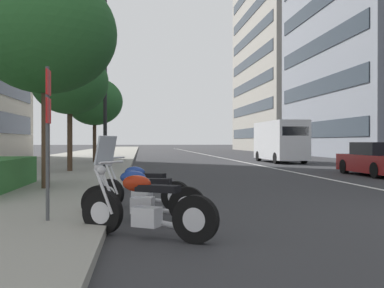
{
  "coord_description": "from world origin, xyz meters",
  "views": [
    {
      "loc": [
        -6.86,
        6.98,
        1.4
      ],
      "look_at": [
        16.37,
        4.4,
        1.28
      ],
      "focal_mm": 43.31,
      "sensor_mm": 36.0,
      "label": 1
    }
  ],
  "objects": [
    {
      "name": "street_lamp_with_banners",
      "position": [
        15.76,
        8.31,
        5.21
      ],
      "size": [
        1.26,
        2.64,
        8.54
      ],
      "color": "#232326",
      "rests_on": "sidewalk_right_plaza"
    },
    {
      "name": "street_tree_near_plaza_corner",
      "position": [
        22.06,
        9.8,
        3.87
      ],
      "size": [
        3.45,
        3.45,
        5.19
      ],
      "color": "#473323",
      "rests_on": "sidewalk_right_plaza"
    },
    {
      "name": "car_approaching_light",
      "position": [
        11.22,
        -2.75,
        0.64
      ],
      "size": [
        4.16,
        1.83,
        1.38
      ],
      "rotation": [
        0.0,
        0.0,
        -0.0
      ],
      "color": "maroon",
      "rests_on": "ground"
    },
    {
      "name": "motorcycle_under_tarp",
      "position": [
        2.74,
        6.97,
        0.41
      ],
      "size": [
        1.1,
        1.94,
        1.08
      ],
      "rotation": [
        0.0,
        0.0,
        1.09
      ],
      "color": "black",
      "rests_on": "ground"
    },
    {
      "name": "motorcycle_nearest_camera",
      "position": [
        -0.13,
        6.93,
        0.45
      ],
      "size": [
        1.22,
        1.96,
        1.49
      ],
      "rotation": [
        0.0,
        0.0,
        1.04
      ],
      "color": "black",
      "rests_on": "ground"
    },
    {
      "name": "sidewalk_right_plaza",
      "position": [
        30.0,
        11.54,
        0.07
      ],
      "size": [
        160.0,
        8.11,
        0.15
      ],
      "primitive_type": "cube",
      "color": "gray",
      "rests_on": "ground"
    },
    {
      "name": "street_tree_mid_sidewalk",
      "position": [
        13.43,
        10.0,
        3.97
      ],
      "size": [
        3.3,
        3.3,
        5.23
      ],
      "color": "#473323",
      "rests_on": "sidewalk_right_plaza"
    },
    {
      "name": "lane_centre_stripe",
      "position": [
        35.0,
        0.0,
        0.0
      ],
      "size": [
        110.0,
        0.16,
        0.01
      ],
      "primitive_type": "cube",
      "color": "silver",
      "rests_on": "ground"
    },
    {
      "name": "delivery_van_ahead",
      "position": [
        23.66,
        -2.42,
        1.47
      ],
      "size": [
        6.16,
        2.14,
        2.76
      ],
      "rotation": [
        0.0,
        0.0,
        0.02
      ],
      "color": "silver",
      "rests_on": "ground"
    },
    {
      "name": "parking_sign_by_curb",
      "position": [
        0.68,
        8.45,
        1.68
      ],
      "size": [
        0.32,
        0.06,
        2.44
      ],
      "color": "#47494C",
      "rests_on": "sidewalk_right_plaza"
    },
    {
      "name": "office_tower_near_left",
      "position": [
        61.55,
        -18.24,
        16.89
      ],
      "size": [
        27.1,
        17.61,
        33.79
      ],
      "color": "gray",
      "rests_on": "ground"
    },
    {
      "name": "street_tree_far_plaza",
      "position": [
        5.96,
        9.53,
        4.32
      ],
      "size": [
        3.83,
        3.83,
        5.8
      ],
      "color": "#473323",
      "rests_on": "sidewalk_right_plaza"
    },
    {
      "name": "motorcycle_by_sign_pole",
      "position": [
        1.22,
        6.99,
        0.44
      ],
      "size": [
        0.81,
        2.16,
        1.48
      ],
      "rotation": [
        0.0,
        0.0,
        1.31
      ],
      "color": "black",
      "rests_on": "ground"
    }
  ]
}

